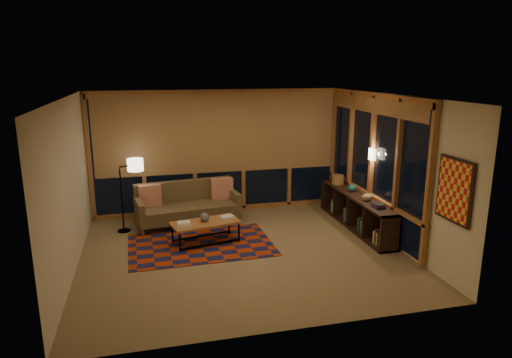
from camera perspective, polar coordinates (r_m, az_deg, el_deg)
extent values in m
cube|color=tan|center=(8.10, -1.65, -9.18)|extent=(5.50, 5.00, 0.01)
cube|color=beige|center=(7.46, -1.80, 10.25)|extent=(5.50, 5.00, 0.01)
cube|color=beige|center=(10.07, -4.72, 3.43)|extent=(5.50, 0.01, 2.70)
cube|color=beige|center=(5.35, 3.94, -6.09)|extent=(5.50, 0.01, 2.70)
cube|color=beige|center=(7.61, -22.43, -1.06)|extent=(0.01, 5.00, 2.70)
cube|color=beige|center=(8.66, 16.38, 1.17)|extent=(0.01, 5.00, 2.70)
cube|color=#9F2C0A|center=(8.47, -6.90, -8.17)|extent=(2.61, 1.77, 0.01)
sphere|color=black|center=(8.42, -6.45, -4.76)|extent=(0.23, 0.23, 0.17)
cylinder|color=#A26E3F|center=(10.06, 10.20, -0.06)|extent=(0.30, 0.30, 0.20)
sphere|color=#1B6868|center=(9.50, 11.88, -1.11)|extent=(0.20, 0.20, 0.15)
imported|color=tan|center=(8.93, 13.70, -2.07)|extent=(0.19, 0.19, 0.19)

